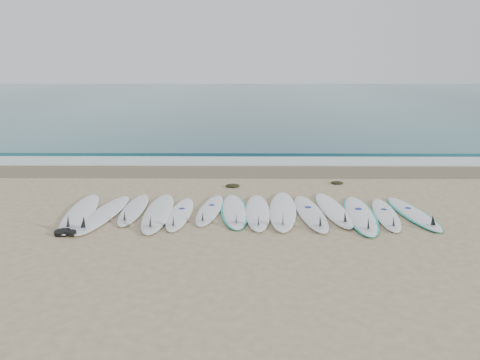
{
  "coord_description": "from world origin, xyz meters",
  "views": [
    {
      "loc": [
        -0.04,
        -9.87,
        3.3
      ],
      "look_at": [
        -0.14,
        1.47,
        0.4
      ],
      "focal_mm": 35.0,
      "sensor_mm": 36.0,
      "label": 1
    }
  ],
  "objects_px": {
    "surfboard_0": "(80,213)",
    "surfboard_13": "(413,213)",
    "surfboard_7": "(258,212)",
    "leash_coil": "(65,233)"
  },
  "relations": [
    {
      "from": "surfboard_0",
      "to": "surfboard_13",
      "type": "xyz_separation_m",
      "value": [
        7.32,
        0.08,
        -0.02
      ]
    },
    {
      "from": "surfboard_7",
      "to": "surfboard_13",
      "type": "distance_m",
      "value": 3.42
    },
    {
      "from": "surfboard_7",
      "to": "surfboard_13",
      "type": "bearing_deg",
      "value": 0.05
    },
    {
      "from": "surfboard_7",
      "to": "leash_coil",
      "type": "xyz_separation_m",
      "value": [
        -3.8,
        -1.28,
        -0.01
      ]
    },
    {
      "from": "leash_coil",
      "to": "surfboard_13",
      "type": "bearing_deg",
      "value": 9.78
    },
    {
      "from": "leash_coil",
      "to": "surfboard_7",
      "type": "bearing_deg",
      "value": 18.59
    },
    {
      "from": "surfboard_13",
      "to": "leash_coil",
      "type": "bearing_deg",
      "value": -176.01
    },
    {
      "from": "surfboard_13",
      "to": "leash_coil",
      "type": "height_order",
      "value": "surfboard_13"
    },
    {
      "from": "surfboard_0",
      "to": "surfboard_7",
      "type": "height_order",
      "value": "surfboard_0"
    },
    {
      "from": "surfboard_7",
      "to": "leash_coil",
      "type": "bearing_deg",
      "value": -160.82
    }
  ]
}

